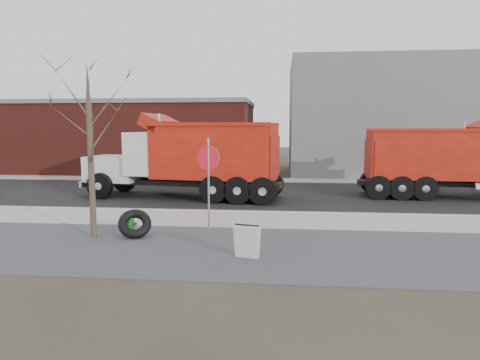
# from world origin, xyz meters

# --- Properties ---
(ground) EXTENTS (120.00, 120.00, 0.00)m
(ground) POSITION_xyz_m (0.00, 0.00, 0.00)
(ground) COLOR #383328
(ground) RESTS_ON ground
(gravel_verge) EXTENTS (60.00, 5.00, 0.03)m
(gravel_verge) POSITION_xyz_m (0.00, -3.50, 0.01)
(gravel_verge) COLOR slate
(gravel_verge) RESTS_ON ground
(sidewalk) EXTENTS (60.00, 2.50, 0.06)m
(sidewalk) POSITION_xyz_m (0.00, 0.25, 0.03)
(sidewalk) COLOR #9E9B93
(sidewalk) RESTS_ON ground
(curb) EXTENTS (60.00, 0.15, 0.11)m
(curb) POSITION_xyz_m (0.00, 1.55, 0.06)
(curb) COLOR #9E9B93
(curb) RESTS_ON ground
(road) EXTENTS (60.00, 9.40, 0.02)m
(road) POSITION_xyz_m (0.00, 6.30, 0.01)
(road) COLOR black
(road) RESTS_ON ground
(far_sidewalk) EXTENTS (60.00, 2.00, 0.06)m
(far_sidewalk) POSITION_xyz_m (0.00, 12.00, 0.03)
(far_sidewalk) COLOR #9E9B93
(far_sidewalk) RESTS_ON ground
(building_grey) EXTENTS (12.00, 10.00, 8.00)m
(building_grey) POSITION_xyz_m (9.00, 18.00, 4.00)
(building_grey) COLOR slate
(building_grey) RESTS_ON ground
(building_brick) EXTENTS (20.20, 8.20, 5.30)m
(building_brick) POSITION_xyz_m (-10.00, 17.00, 2.65)
(building_brick) COLOR maroon
(building_brick) RESTS_ON ground
(bare_tree) EXTENTS (3.20, 3.20, 5.20)m
(bare_tree) POSITION_xyz_m (-3.20, -2.60, 3.30)
(bare_tree) COLOR #382D23
(bare_tree) RESTS_ON ground
(fire_hydrant) EXTENTS (0.45, 0.43, 0.78)m
(fire_hydrant) POSITION_xyz_m (-2.19, -2.27, 0.36)
(fire_hydrant) COLOR #2C6325
(fire_hydrant) RESTS_ON ground
(truck_tire) EXTENTS (1.23, 1.17, 0.91)m
(truck_tire) POSITION_xyz_m (-1.96, -2.48, 0.43)
(truck_tire) COLOR black
(truck_tire) RESTS_ON ground
(stop_sign) EXTENTS (0.67, 0.51, 2.99)m
(stop_sign) POSITION_xyz_m (0.11, -1.42, 2.02)
(stop_sign) COLOR gray
(stop_sign) RESTS_ON ground
(sandwich_board) EXTENTS (0.70, 0.52, 0.87)m
(sandwich_board) POSITION_xyz_m (1.57, -4.23, 0.46)
(sandwich_board) COLOR silver
(sandwich_board) RESTS_ON ground
(dump_truck_red_a) EXTENTS (9.01, 2.85, 3.61)m
(dump_truck_red_a) POSITION_xyz_m (10.29, 6.19, 1.84)
(dump_truck_red_a) COLOR black
(dump_truck_red_a) RESTS_ON ground
(dump_truck_red_b) EXTENTS (9.44, 3.68, 3.90)m
(dump_truck_red_b) POSITION_xyz_m (-1.87, 4.93, 1.98)
(dump_truck_red_b) COLOR black
(dump_truck_red_b) RESTS_ON ground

